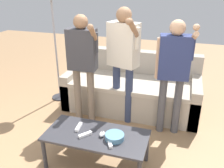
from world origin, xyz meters
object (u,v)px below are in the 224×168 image
Objects in this scene: player_center at (123,53)px; game_remote_wand_spare at (85,135)px; player_right at (174,66)px; player_left at (82,58)px; couch at (132,89)px; floor_lamp at (51,2)px; game_remote_nunchuk at (102,134)px; snack_bowl at (115,137)px; coffee_table at (96,138)px; game_remote_wand_near at (79,127)px; game_remote_wand_far at (109,142)px.

game_remote_wand_spare is (-0.12, -1.06, -0.59)m from player_center.
player_left is at bearing -177.23° from player_right.
floor_lamp is (-1.26, -0.08, 1.30)m from couch.
player_center is (-0.05, 1.01, 0.58)m from game_remote_nunchuk.
snack_bowl is 0.14m from game_remote_nunchuk.
player_left is at bearing 120.61° from coffee_table.
couch is 1.34× the size of player_left.
player_left is at bearing 108.94° from game_remote_wand_near.
coffee_table is at bearing -59.39° from player_left.
couch is 1.08× the size of floor_lamp.
game_remote_wand_spare reaches higher than coffee_table.
snack_bowl is 0.12× the size of player_center.
player_left is 0.95× the size of player_center.
floor_lamp reaches higher than game_remote_nunchuk.
game_remote_wand_far is at bearing -116.85° from player_right.
floor_lamp is 11.75× the size of game_remote_wand_far.
game_remote_wand_near is at bearing 170.25° from snack_bowl.
snack_bowl is at bearing -79.51° from player_center.
game_remote_nunchuk is at bearing 174.32° from snack_bowl.
game_remote_wand_spare is at bearing 169.92° from game_remote_wand_far.
coffee_table is 5.54× the size of snack_bowl.
player_right is 9.34× the size of game_remote_wand_far.
player_right reaches higher than snack_bowl.
player_right reaches higher than coffee_table.
coffee_table is at bearing -127.64° from player_right.
snack_bowl reaches higher than game_remote_nunchuk.
game_remote_wand_near is (-0.91, -0.84, -0.53)m from player_right.
coffee_table is 2.20m from floor_lamp.
game_remote_wand_spare is (1.09, -1.42, -1.18)m from floor_lamp.
player_left reaches higher than couch.
player_center is 0.68m from player_right.
game_remote_nunchuk is 0.05× the size of player_center.
floor_lamp is 1.26× the size of player_right.
snack_bowl reaches higher than game_remote_wand_far.
game_remote_wand_spare is (0.39, -0.89, -0.54)m from player_left.
game_remote_wand_near is (-0.30, 0.06, -0.01)m from game_remote_nunchuk.
floor_lamp reaches higher than player_center.
player_right reaches higher than game_remote_wand_spare.
player_center is 10.16× the size of game_remote_wand_near.
player_right is at bearing 50.25° from game_remote_wand_spare.
game_remote_nunchuk is 1.21m from player_right.
player_center is at bearing 170.33° from player_right.
game_remote_wand_far is at bearing -81.73° from player_center.
couch reaches higher than game_remote_nunchuk.
player_left is 10.87× the size of game_remote_wand_spare.
game_remote_wand_spare is at bearing -96.53° from player_center.
player_center is 1.15m from game_remote_wand_near.
game_remote_wand_spare is (-0.31, -0.04, -0.01)m from snack_bowl.
game_remote_wand_far is (0.11, -0.10, -0.01)m from game_remote_nunchuk.
game_remote_nunchuk is 0.18m from game_remote_wand_spare.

